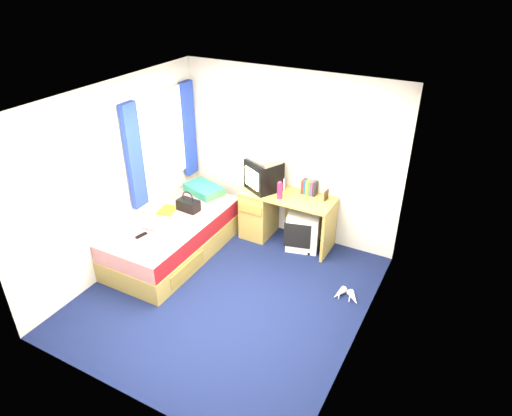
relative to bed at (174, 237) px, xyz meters
The scene contains 20 objects.
ground 1.20m from the bed, 20.70° to the right, with size 3.40×3.40×0.00m, color #0C1438.
room_shell 1.67m from the bed, 20.70° to the right, with size 3.40×3.40×3.40m.
bed is the anchor object (origin of this frame).
pillow 0.91m from the bed, 94.25° to the left, with size 0.56×0.36×0.12m, color #176B98.
desk 1.41m from the bed, 46.87° to the left, with size 1.30×0.55×0.75m.
storage_cube 1.80m from the bed, 33.95° to the left, with size 0.44×0.44×0.54m, color silver.
crt_tv 1.50m from the bed, 50.37° to the left, with size 0.56×0.55×0.42m.
vcr 1.63m from the bed, 50.41° to the left, with size 0.44×0.31×0.08m, color silver.
book_row 1.97m from the bed, 38.89° to the left, with size 0.20×0.13×0.20m.
picture_frame 2.15m from the bed, 33.07° to the left, with size 0.02×0.12×0.14m, color #322410.
pink_water_bottle 1.57m from the bed, 36.63° to the left, with size 0.07×0.07×0.23m, color #DA1E4C.
aerosol_can 1.67m from the bed, 44.93° to the left, with size 0.05×0.05×0.19m, color silver.
handbag 0.48m from the bed, 82.50° to the left, with size 0.32×0.20×0.29m.
towel 0.49m from the bed, 41.19° to the right, with size 0.32×0.26×0.11m, color silver.
magazine 0.39m from the bed, 143.02° to the left, with size 0.21×0.28×0.01m, color yellow.
water_bottle 0.47m from the bed, 107.59° to the right, with size 0.07×0.07×0.20m, color white.
colour_swatch_fan 0.58m from the bed, 80.54° to the right, with size 0.22×0.06×0.01m, color orange.
remote_control 0.59m from the bed, 100.79° to the right, with size 0.05×0.16×0.02m, color black.
window_assembly 1.33m from the bed, 132.73° to the left, with size 0.11×1.42×1.40m.
white_heels 2.42m from the bed, ahead, with size 0.36×0.24×0.09m.
Camera 1 is at (2.38, -3.68, 3.67)m, focal length 32.00 mm.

